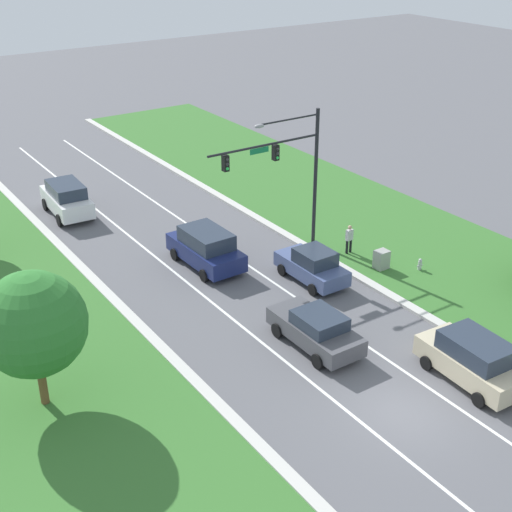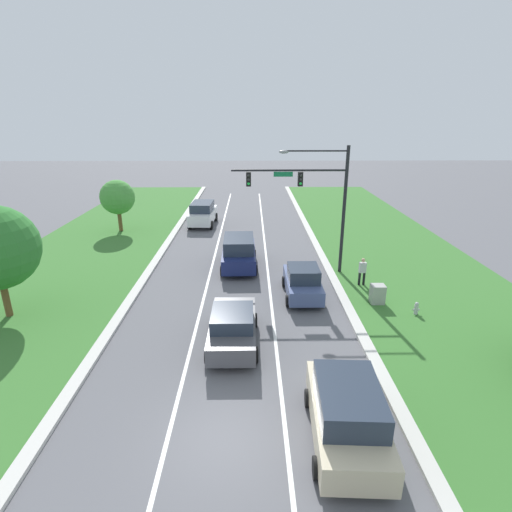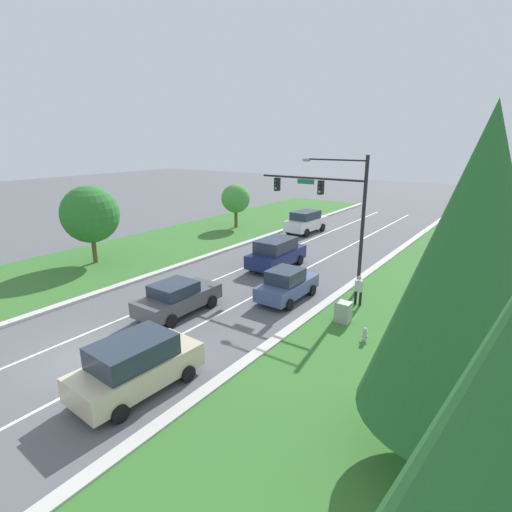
{
  "view_description": "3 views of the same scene",
  "coord_description": "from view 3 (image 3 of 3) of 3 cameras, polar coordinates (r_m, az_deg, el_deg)",
  "views": [
    {
      "loc": [
        -16.6,
        -14.6,
        16.97
      ],
      "look_at": [
        1.38,
        12.02,
        1.21
      ],
      "focal_mm": 50.0,
      "sensor_mm": 36.0,
      "label": 1
    },
    {
      "loc": [
        0.76,
        -9.55,
        9.23
      ],
      "look_at": [
        1.05,
        12.87,
        1.36
      ],
      "focal_mm": 28.0,
      "sensor_mm": 36.0,
      "label": 2
    },
    {
      "loc": [
        14.0,
        -7.55,
        8.45
      ],
      "look_at": [
        -0.5,
        12.86,
        1.15
      ],
      "focal_mm": 28.0,
      "sensor_mm": 36.0,
      "label": 3
    }
  ],
  "objects": [
    {
      "name": "lane_stripe_inner_right",
      "position": [
        16.65,
        -20.32,
        -15.37
      ],
      "size": [
        0.14,
        81.0,
        0.01
      ],
      "color": "white",
      "rests_on": "ground_plane"
    },
    {
      "name": "conifer_near_right_tree",
      "position": [
        10.43,
        28.46,
        -2.1
      ],
      "size": [
        4.7,
        4.7,
        9.29
      ],
      "color": "brown",
      "rests_on": "ground_plane"
    },
    {
      "name": "curb_strip_right",
      "position": [
        14.03,
        -10.7,
        -20.73
      ],
      "size": [
        0.5,
        90.0,
        0.15
      ],
      "color": "beige",
      "rests_on": "ground_plane"
    },
    {
      "name": "graphite_sedan",
      "position": [
        20.54,
        -11.16,
        -5.83
      ],
      "size": [
        2.11,
        4.59,
        1.66
      ],
      "rotation": [
        0.0,
        0.0,
        -0.0
      ],
      "color": "#4C4C51",
      "rests_on": "ground_plane"
    },
    {
      "name": "utility_cabinet",
      "position": [
        19.64,
        12.35,
        -7.92
      ],
      "size": [
        0.7,
        0.6,
        1.07
      ],
      "color": "#9E9E99",
      "rests_on": "ground_plane"
    },
    {
      "name": "white_suv",
      "position": [
        37.94,
        7.12,
        4.91
      ],
      "size": [
        2.35,
        4.81,
        2.07
      ],
      "rotation": [
        0.0,
        0.0,
        -0.05
      ],
      "color": "white",
      "rests_on": "ground_plane"
    },
    {
      "name": "oak_near_left_tree",
      "position": [
        39.49,
        -2.93,
        8.19
      ],
      "size": [
        2.81,
        2.81,
        4.35
      ],
      "color": "brown",
      "rests_on": "ground_plane"
    },
    {
      "name": "lane_stripe_inner_left",
      "position": [
        19.44,
        -26.52,
        -11.36
      ],
      "size": [
        0.14,
        81.0,
        0.01
      ],
      "color": "white",
      "rests_on": "ground_plane"
    },
    {
      "name": "traffic_signal_mast",
      "position": [
        23.43,
        10.82,
        7.74
      ],
      "size": [
        6.73,
        0.41,
        7.7
      ],
      "color": "black",
      "rests_on": "ground_plane"
    },
    {
      "name": "curb_strip_left",
      "position": [
        22.66,
        -31.28,
        -7.96
      ],
      "size": [
        0.5,
        90.0,
        0.15
      ],
      "color": "beige",
      "rests_on": "ground_plane"
    },
    {
      "name": "grass_verge_right",
      "position": [
        11.72,
        10.46,
        -29.95
      ],
      "size": [
        10.0,
        90.0,
        0.08
      ],
      "color": "#38702D",
      "rests_on": "ground_plane"
    },
    {
      "name": "champagne_suv",
      "position": [
        14.88,
        -16.77,
        -14.66
      ],
      "size": [
        2.37,
        4.64,
        1.94
      ],
      "rotation": [
        0.0,
        0.0,
        -0.05
      ],
      "color": "beige",
      "rests_on": "ground_plane"
    },
    {
      "name": "fire_hydrant",
      "position": [
        18.18,
        15.27,
        -10.87
      ],
      "size": [
        0.34,
        0.2,
        0.7
      ],
      "color": "#B7B7BC",
      "rests_on": "ground_plane"
    },
    {
      "name": "oak_far_left_tree",
      "position": [
        29.84,
        -22.6,
        5.52
      ],
      "size": [
        3.94,
        3.94,
        5.51
      ],
      "color": "brown",
      "rests_on": "ground_plane"
    },
    {
      "name": "navy_suv",
      "position": [
        27.25,
        2.93,
        0.43
      ],
      "size": [
        2.34,
        4.87,
        2.03
      ],
      "rotation": [
        0.0,
        0.0,
        0.02
      ],
      "color": "navy",
      "rests_on": "ground_plane"
    },
    {
      "name": "ground_plane",
      "position": [
        18.01,
        -23.68,
        -13.24
      ],
      "size": [
        160.0,
        160.0,
        0.0
      ],
      "primitive_type": "plane",
      "color": "#5B5B60"
    },
    {
      "name": "pedestrian",
      "position": [
        21.59,
        14.44,
        -4.66
      ],
      "size": [
        0.4,
        0.23,
        1.69
      ],
      "rotation": [
        0.0,
        0.0,
        3.17
      ],
      "color": "black",
      "rests_on": "ground_plane"
    },
    {
      "name": "slate_blue_sedan",
      "position": [
        21.92,
        4.43,
        -4.08
      ],
      "size": [
        1.97,
        4.1,
        1.76
      ],
      "rotation": [
        0.0,
        0.0,
        -0.0
      ],
      "color": "#475684",
      "rests_on": "ground_plane"
    }
  ]
}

